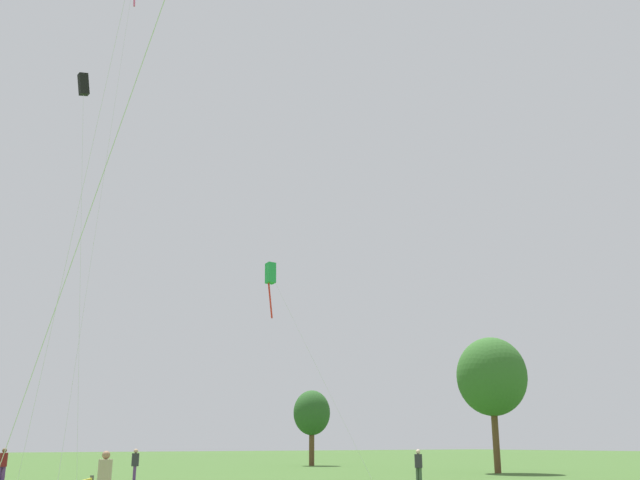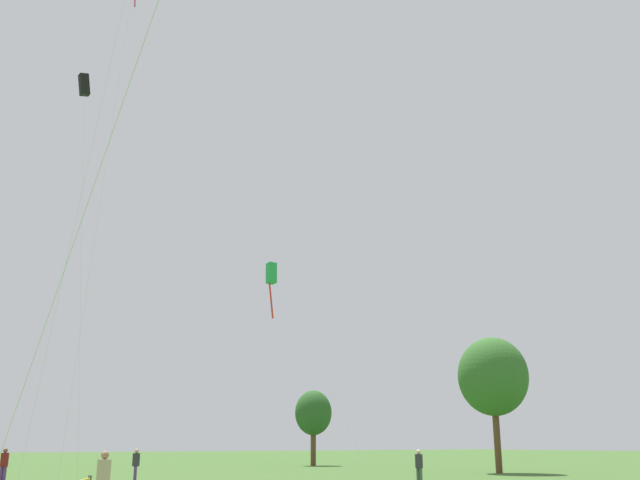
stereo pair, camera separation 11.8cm
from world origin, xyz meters
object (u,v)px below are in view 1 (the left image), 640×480
object	(u,v)px
person_standing_3	(419,465)
kite_flying_4	(83,86)
person_standing_1	(3,463)
person_standing_2	(104,478)
park_tree_1	(492,377)
park_tree_0	(312,413)
person_standing_0	(135,463)
kite_flying_2	(271,275)

from	to	relation	value
person_standing_3	kite_flying_4	xyz separation A→B (m)	(-14.29, 8.93, 18.87)
person_standing_1	person_standing_2	size ratio (longest dim) A/B	0.98
person_standing_1	park_tree_1	distance (m)	29.15
person_standing_2	park_tree_0	xyz separation A→B (m)	(27.14, 32.65, 3.32)
park_tree_0	person_standing_2	bearing A→B (deg)	-129.73
person_standing_2	park_tree_1	distance (m)	32.22
kite_flying_4	park_tree_0	size ratio (longest dim) A/B	3.32
person_standing_1	park_tree_0	bearing A→B (deg)	63.59
person_standing_3	park_tree_0	size ratio (longest dim) A/B	0.25
person_standing_1	person_standing_2	bearing A→B (deg)	-57.75
kite_flying_4	person_standing_2	bearing A→B (deg)	-96.74
person_standing_1	person_standing_0	bearing A→B (deg)	12.55
person_standing_3	person_standing_0	bearing A→B (deg)	31.25
person_standing_1	park_tree_1	xyz separation A→B (m)	(28.45, -3.81, 5.06)
person_standing_2	park_tree_1	world-z (taller)	park_tree_1
kite_flying_2	park_tree_1	xyz separation A→B (m)	(15.04, -2.76, -5.41)
person_standing_0	kite_flying_4	xyz separation A→B (m)	(-4.21, -0.11, 18.87)
kite_flying_2	park_tree_0	bearing A→B (deg)	51.04
person_standing_1	kite_flying_2	size ratio (longest dim) A/B	0.13
person_standing_0	person_standing_2	distance (m)	16.22
person_standing_0	kite_flying_4	size ratio (longest dim) A/B	0.08
kite_flying_4	person_standing_3	bearing A→B (deg)	-32.00
person_standing_2	kite_flying_2	distance (m)	23.70
person_standing_1	person_standing_3	world-z (taller)	person_standing_1
kite_flying_2	park_tree_1	size ratio (longest dim) A/B	1.43
person_standing_0	kite_flying_4	bearing A→B (deg)	-67.71
kite_flying_2	park_tree_1	world-z (taller)	kite_flying_2
person_standing_2	park_tree_0	distance (m)	42.59
kite_flying_2	park_tree_0	distance (m)	22.35
person_standing_3	person_standing_2	bearing A→B (deg)	93.73
park_tree_1	park_tree_0	bearing A→B (deg)	95.11
person_standing_0	park_tree_0	size ratio (longest dim) A/B	0.25
park_tree_1	person_standing_2	bearing A→B (deg)	-155.07
person_standing_1	kite_flying_2	xyz separation A→B (m)	(13.41, -1.05, 10.46)
person_standing_3	park_tree_1	bearing A→B (deg)	-76.94
person_standing_2	person_standing_3	xyz separation A→B (m)	(16.06, 6.04, -0.05)
kite_flying_4	park_tree_0	world-z (taller)	kite_flying_4
person_standing_0	person_standing_2	bearing A→B (deg)	-0.84
person_standing_0	park_tree_1	distance (m)	23.50
kite_flying_2	park_tree_1	distance (m)	16.22
kite_flying_2	park_tree_0	size ratio (longest dim) A/B	1.97
person_standing_2	park_tree_1	bearing A→B (deg)	-17.94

